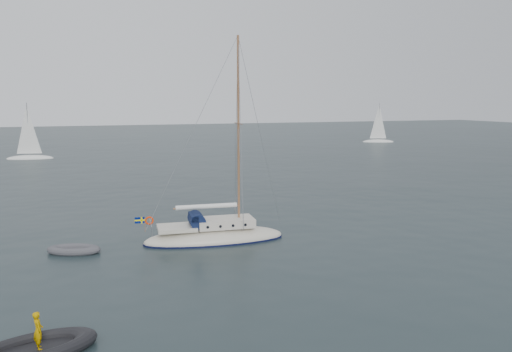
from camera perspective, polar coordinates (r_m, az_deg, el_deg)
name	(u,v)px	position (r m, az deg, el deg)	size (l,w,h in m)	color
ground	(245,246)	(28.76, -1.30, -8.02)	(300.00, 300.00, 0.00)	black
sailboat	(215,225)	(29.65, -4.75, -5.65)	(8.74, 2.62, 12.45)	beige
dinghy	(74,250)	(29.22, -20.10, -7.91)	(2.92, 1.32, 0.42)	#4E4E52
rib	(31,349)	(18.60, -24.28, -17.61)	(4.18, 1.90, 1.49)	black
distant_yacht_b	(379,125)	(102.99, 13.83, 5.72)	(6.22, 3.32, 8.24)	white
distant_yacht_c	(28,134)	(77.84, -24.59, 4.41)	(6.36, 3.39, 8.42)	white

